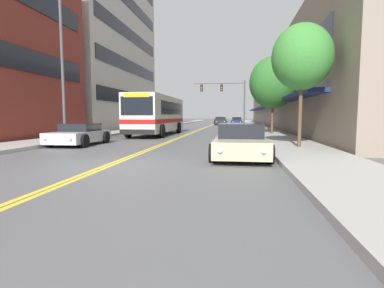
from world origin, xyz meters
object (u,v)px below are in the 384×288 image
Objects in this scene: street_tree_right_mid at (273,83)px; fire_hydrant at (262,130)px; car_navy_parked_right_mid at (237,121)px; street_tree_right_near at (302,57)px; car_silver_parked_left_mid at (80,135)px; car_white_parked_right_far at (239,133)px; city_bus at (158,113)px; car_champagne_parked_left_near at (166,124)px; car_black_moving_lead at (219,120)px; car_charcoal_moving_second at (221,121)px; street_lamp_left_near at (66,46)px; car_beige_parked_right_foreground at (241,142)px; traffic_signal_mast at (227,94)px.

fire_hydrant is at bearing -105.96° from street_tree_right_mid.
car_navy_parked_right_mid is 0.85× the size of street_tree_right_near.
car_silver_parked_left_mid is 0.86× the size of car_white_parked_right_far.
city_bus reaches higher than fire_hydrant.
car_champagne_parked_left_near is at bearing 99.78° from city_bus.
street_tree_right_near is at bearing -47.38° from city_bus.
car_champagne_parked_left_near is 1.01× the size of car_black_moving_lead.
street_lamp_left_near is (-6.58, -37.26, 4.70)m from car_charcoal_moving_second.
street_tree_right_near reaches higher than car_charcoal_moving_second.
car_black_moving_lead is 49.39m from street_tree_right_near.
street_tree_right_mid reaches higher than car_navy_parked_right_mid.
street_tree_right_mid is (2.76, 13.56, 3.66)m from car_beige_parked_right_foreground.
street_lamp_left_near reaches higher than car_champagne_parked_left_near.
car_navy_parked_right_mid reaches higher than car_white_parked_right_far.
car_navy_parked_right_mid is at bearing -19.65° from car_charcoal_moving_second.
traffic_signal_mast is at bearing -84.65° from car_black_moving_lead.
car_navy_parked_right_mid is 37.56m from street_tree_right_near.
street_tree_right_mid reaches higher than car_white_parked_right_far.
street_tree_right_mid is at bearing 78.50° from car_beige_parked_right_foreground.
car_silver_parked_left_mid is 12.00m from fire_hydrant.
car_silver_parked_left_mid is 9.03m from car_white_parked_right_far.
city_bus is 2.54× the size of car_silver_parked_left_mid.
street_lamp_left_near is 1.65× the size of street_tree_right_near.
car_charcoal_moving_second is (-2.73, 41.01, 0.04)m from car_beige_parked_right_foreground.
car_champagne_parked_left_near is at bearing 115.56° from car_white_parked_right_far.
car_navy_parked_right_mid is at bearing 90.02° from car_white_parked_right_far.
street_tree_right_near is (5.47, -38.26, 3.60)m from car_charcoal_moving_second.
car_champagne_parked_left_near is 0.97× the size of car_navy_parked_right_mid.
traffic_signal_mast is (7.26, 25.21, 3.93)m from car_silver_parked_left_mid.
car_black_moving_lead reaches higher than car_navy_parked_right_mid.
city_bus is at bearing -176.95° from street_tree_right_mid.
car_champagne_parked_left_near is 1.00× the size of car_beige_parked_right_foreground.
street_lamp_left_near is at bearing 176.77° from car_silver_parked_left_mid.
car_white_parked_right_far is 0.87× the size of street_tree_right_near.
car_beige_parked_right_foreground is 1.01× the size of car_black_moving_lead.
fire_hydrant is (5.24, -41.85, -0.03)m from car_black_moving_lead.
car_charcoal_moving_second is (0.84, -10.59, -0.00)m from car_black_moving_lead.
car_silver_parked_left_mid is 0.61× the size of traffic_signal_mast.
city_bus reaches higher than car_white_parked_right_far.
street_lamp_left_near is at bearing -165.84° from car_white_parked_right_far.
car_beige_parked_right_foreground is 0.67× the size of traffic_signal_mast.
street_tree_right_mid is (5.49, -27.46, 3.62)m from car_charcoal_moving_second.
traffic_signal_mast reaches higher than car_charcoal_moving_second.
city_bus is 1.91× the size of street_tree_right_near.
car_champagne_parked_left_near is 20.54m from car_silver_parked_left_mid.
city_bus is 1.72× the size of street_tree_right_mid.
street_tree_right_near is 10.80m from street_tree_right_mid.
street_lamp_left_near is (-0.61, 0.03, 4.78)m from car_silver_parked_left_mid.
car_white_parked_right_far is 4.01m from fire_hydrant.
street_tree_right_mid is at bearing -80.56° from car_black_moving_lead.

